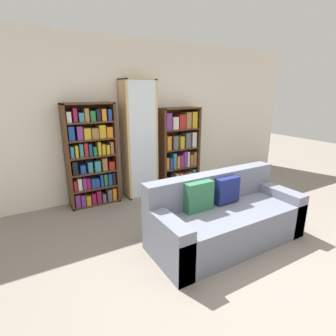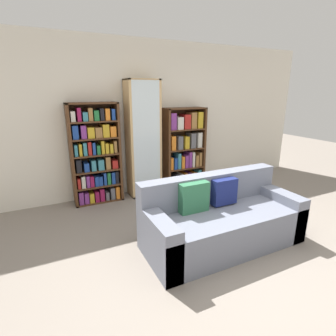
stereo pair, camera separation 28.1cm
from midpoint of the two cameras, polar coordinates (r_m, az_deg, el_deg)
ground_plane at (r=3.16m, az=18.13°, el=-19.98°), size 16.00×16.00×0.00m
wall_back at (r=4.87m, az=-2.97°, el=10.67°), size 7.05×0.06×2.70m
couch at (r=3.37m, az=13.88°, el=-11.09°), size 1.94×0.82×0.84m
bookshelf_left at (r=4.47m, az=-13.76°, el=2.66°), size 0.80×0.32×1.67m
display_cabinet at (r=4.65m, az=-3.73°, el=6.22°), size 0.56×0.36×2.03m
bookshelf_right at (r=5.09m, az=5.13°, el=4.05°), size 0.80×0.32×1.54m
wine_bottle at (r=4.56m, az=7.11°, el=-5.20°), size 0.08×0.08×0.40m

